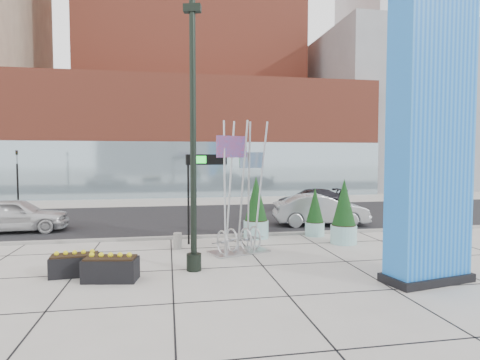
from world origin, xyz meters
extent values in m
plane|color=#9E9991|center=(0.00, 0.00, 0.00)|extent=(160.00, 160.00, 0.00)
cube|color=black|center=(0.00, 10.00, 0.01)|extent=(80.00, 12.00, 0.02)
cube|color=gray|center=(0.00, 4.00, 0.06)|extent=(80.00, 0.30, 0.12)
cube|color=brown|center=(1.00, 27.00, 5.50)|extent=(34.00, 10.00, 11.00)
cube|color=#8CA5B2|center=(1.00, 22.20, 2.50)|extent=(34.00, 0.60, 5.00)
cube|color=slate|center=(26.00, 32.00, 9.00)|extent=(20.00, 18.00, 18.00)
cube|color=#B2B7BC|center=(36.00, 48.00, 27.50)|extent=(16.00, 16.00, 55.00)
cube|color=blue|center=(5.35, -3.51, 4.36)|extent=(2.56, 1.42, 8.72)
cube|color=black|center=(5.35, -3.51, 0.12)|extent=(2.79, 1.65, 0.24)
cylinder|color=black|center=(-1.31, -1.14, 4.36)|extent=(0.20, 0.20, 8.72)
cylinder|color=black|center=(-1.31, -1.14, 0.27)|extent=(0.48, 0.48, 0.54)
cube|color=black|center=(-1.31, -1.14, 8.28)|extent=(0.59, 0.37, 0.24)
cube|color=silver|center=(0.55, 1.01, 0.03)|extent=(2.46, 1.77, 0.06)
cylinder|color=silver|center=(-0.16, 0.81, 2.53)|extent=(0.09, 0.09, 5.06)
cylinder|color=silver|center=(0.25, 1.16, 2.53)|extent=(0.09, 0.09, 5.06)
cylinder|color=silver|center=(0.65, 0.91, 2.53)|extent=(0.09, 0.09, 5.06)
cylinder|color=silver|center=(1.11, 1.21, 2.53)|extent=(0.09, 0.09, 5.06)
cylinder|color=silver|center=(1.36, 0.75, 2.53)|extent=(0.09, 0.09, 5.06)
torus|color=silver|center=(-0.21, 0.91, 0.49)|extent=(0.36, 0.89, 0.92)
torus|color=silver|center=(0.30, 1.11, 0.49)|extent=(0.36, 0.89, 0.92)
torus|color=silver|center=(0.81, 0.91, 0.49)|extent=(0.36, 0.89, 0.92)
torus|color=silver|center=(1.31, 1.11, 0.49)|extent=(0.36, 0.89, 0.92)
cube|color=red|center=(0.25, 1.01, 4.04)|extent=(1.23, 0.57, 0.81)
cube|color=silver|center=(1.16, 1.11, 3.54)|extent=(1.00, 0.28, 0.61)
cylinder|color=gray|center=(-1.75, 2.00, 0.32)|extent=(0.33, 0.33, 0.65)
cylinder|color=black|center=(-1.27, 2.80, 1.86)|extent=(0.09, 0.09, 3.73)
cube|color=black|center=(-0.47, 2.80, 3.55)|extent=(1.77, 0.50, 0.44)
cube|color=#19D833|center=(-0.83, 2.70, 3.55)|extent=(0.61, 0.14, 0.31)
cylinder|color=#95C9C7|center=(4.60, 3.60, 0.31)|extent=(0.89, 0.89, 0.62)
cylinder|color=black|center=(4.60, 3.60, 0.62)|extent=(0.82, 0.82, 0.05)
cone|color=black|center=(4.60, 3.60, 1.43)|extent=(0.80, 0.80, 1.61)
cylinder|color=#95C9C7|center=(5.20, 1.80, 0.39)|extent=(1.10, 1.10, 0.77)
cylinder|color=black|center=(5.20, 1.80, 0.77)|extent=(1.01, 1.01, 0.07)
cone|color=black|center=(5.20, 1.80, 1.76)|extent=(0.99, 0.99, 1.98)
cylinder|color=#95C9C7|center=(1.80, 3.60, 0.39)|extent=(1.12, 1.12, 0.79)
cylinder|color=black|center=(1.80, 3.60, 0.79)|extent=(1.03, 1.03, 0.07)
cone|color=black|center=(1.80, 3.60, 1.80)|extent=(1.01, 1.01, 2.02)
cube|color=black|center=(-4.96, -1.03, 0.31)|extent=(1.50, 0.86, 0.62)
cube|color=black|center=(-4.96, -1.03, 0.64)|extent=(1.39, 0.74, 0.06)
cube|color=black|center=(-3.80, -1.78, 0.33)|extent=(1.66, 1.02, 0.66)
cube|color=black|center=(-3.80, -1.78, 0.69)|extent=(1.53, 0.89, 0.07)
imported|color=silver|center=(-9.42, 6.98, 0.82)|extent=(4.90, 2.11, 1.65)
imported|color=#929599|center=(5.90, 6.18, 0.82)|extent=(5.14, 2.32, 1.64)
imported|color=black|center=(7.67, 12.49, 0.71)|extent=(5.02, 2.41, 1.41)
cylinder|color=black|center=(-12.00, 15.00, 1.60)|extent=(0.12, 0.12, 3.20)
imported|color=black|center=(-12.00, 15.00, 3.65)|extent=(0.15, 0.18, 0.90)
camera|label=1|loc=(-2.11, -13.95, 3.67)|focal=30.00mm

